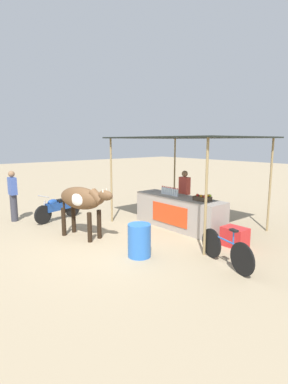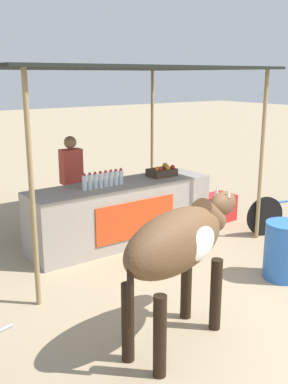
{
  "view_description": "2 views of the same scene",
  "coord_description": "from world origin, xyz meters",
  "px_view_note": "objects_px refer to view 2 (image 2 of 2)",
  "views": [
    {
      "loc": [
        6.03,
        -4.22,
        2.6
      ],
      "look_at": [
        -0.3,
        1.09,
        1.18
      ],
      "focal_mm": 28.0,
      "sensor_mm": 36.0,
      "label": 1
    },
    {
      "loc": [
        -3.65,
        -3.5,
        2.6
      ],
      "look_at": [
        -0.05,
        1.52,
        0.97
      ],
      "focal_mm": 42.0,
      "sensor_mm": 36.0,
      "label": 2
    }
  ],
  "objects_px": {
    "cow": "(180,244)",
    "water_barrel": "(284,251)",
    "stall_counter": "(122,213)",
    "vendor_behind_counter": "(72,185)",
    "fruit_crate": "(162,171)",
    "cooler_box": "(217,208)"
  },
  "relations": [
    {
      "from": "cow",
      "to": "water_barrel",
      "type": "bearing_deg",
      "value": 8.63
    },
    {
      "from": "stall_counter",
      "to": "vendor_behind_counter",
      "type": "distance_m",
      "value": 0.96
    },
    {
      "from": "water_barrel",
      "to": "cow",
      "type": "distance_m",
      "value": 2.17
    },
    {
      "from": "stall_counter",
      "to": "fruit_crate",
      "type": "bearing_deg",
      "value": 3.51
    },
    {
      "from": "fruit_crate",
      "to": "water_barrel",
      "type": "bearing_deg",
      "value": -86.24
    },
    {
      "from": "cooler_box",
      "to": "cow",
      "type": "relative_size",
      "value": 0.32
    },
    {
      "from": "cooler_box",
      "to": "water_barrel",
      "type": "height_order",
      "value": "water_barrel"
    },
    {
      "from": "cooler_box",
      "to": "cow",
      "type": "xyz_separation_m",
      "value": [
        -3.05,
        -2.55,
        0.79
      ]
    },
    {
      "from": "fruit_crate",
      "to": "vendor_behind_counter",
      "type": "distance_m",
      "value": 1.5
    },
    {
      "from": "stall_counter",
      "to": "cow",
      "type": "distance_m",
      "value": 2.9
    },
    {
      "from": "water_barrel",
      "to": "cow",
      "type": "relative_size",
      "value": 0.41
    },
    {
      "from": "vendor_behind_counter",
      "to": "water_barrel",
      "type": "bearing_deg",
      "value": -64.5
    },
    {
      "from": "stall_counter",
      "to": "cooler_box",
      "type": "bearing_deg",
      "value": -2.77
    },
    {
      "from": "stall_counter",
      "to": "water_barrel",
      "type": "height_order",
      "value": "stall_counter"
    },
    {
      "from": "cooler_box",
      "to": "vendor_behind_counter",
      "type": "bearing_deg",
      "value": 161.09
    },
    {
      "from": "vendor_behind_counter",
      "to": "cooler_box",
      "type": "distance_m",
      "value": 2.69
    },
    {
      "from": "fruit_crate",
      "to": "cow",
      "type": "relative_size",
      "value": 0.24
    },
    {
      "from": "cooler_box",
      "to": "water_barrel",
      "type": "distance_m",
      "value": 2.46
    },
    {
      "from": "fruit_crate",
      "to": "cow",
      "type": "height_order",
      "value": "cow"
    },
    {
      "from": "fruit_crate",
      "to": "cooler_box",
      "type": "relative_size",
      "value": 0.73
    },
    {
      "from": "cooler_box",
      "to": "fruit_crate",
      "type": "bearing_deg",
      "value": 172.7
    },
    {
      "from": "fruit_crate",
      "to": "cow",
      "type": "distance_m",
      "value": 3.3
    }
  ]
}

